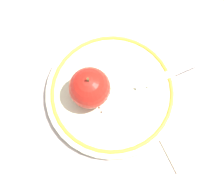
{
  "coord_description": "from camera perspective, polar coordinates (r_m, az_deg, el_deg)",
  "views": [
    {
      "loc": [
        -0.14,
        0.12,
        0.5
      ],
      "look_at": [
        -0.02,
        0.01,
        0.04
      ],
      "focal_mm": 50.0,
      "sensor_mm": 36.0,
      "label": 1
    }
  ],
  "objects": [
    {
      "name": "ground_plane",
      "position": [
        0.54,
        -0.34,
        1.09
      ],
      "size": [
        2.0,
        2.0,
        0.0
      ],
      "primitive_type": "plane",
      "color": "#B09F99"
    },
    {
      "name": "fork",
      "position": [
        0.52,
        7.73,
        1.14
      ],
      "size": [
        0.08,
        0.19,
        0.0
      ],
      "rotation": [
        0.0,
        0.0,
        1.24
      ],
      "color": "silver",
      "rests_on": "plate"
    },
    {
      "name": "plate",
      "position": [
        0.52,
        0.0,
        -1.03
      ],
      "size": [
        0.22,
        0.22,
        0.02
      ],
      "color": "beige",
      "rests_on": "ground_plane"
    },
    {
      "name": "napkin_folded",
      "position": [
        0.53,
        18.95,
        -12.18
      ],
      "size": [
        0.2,
        0.19,
        0.01
      ],
      "primitive_type": "cube",
      "rotation": [
        0.0,
        0.0,
        -0.32
      ],
      "color": "beige",
      "rests_on": "ground_plane"
    },
    {
      "name": "apple_red_whole",
      "position": [
        0.48,
        -3.7,
        -0.56
      ],
      "size": [
        0.06,
        0.06,
        0.07
      ],
      "color": "red",
      "rests_on": "plate"
    }
  ]
}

